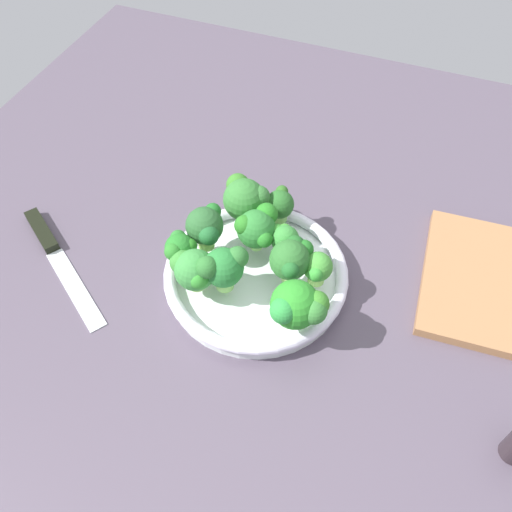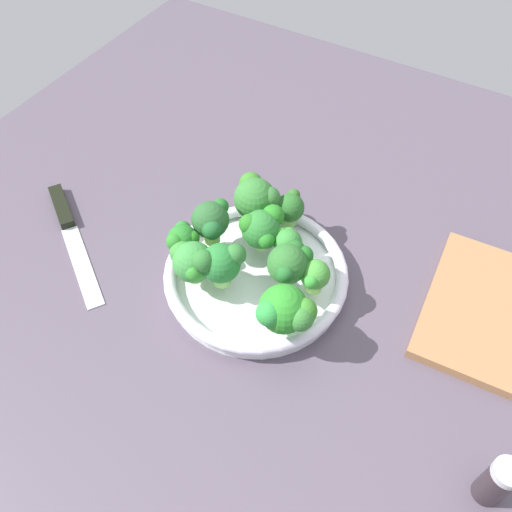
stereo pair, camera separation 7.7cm
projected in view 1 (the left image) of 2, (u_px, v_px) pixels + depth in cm
name	position (u px, v px, depth cm)	size (l,w,h in cm)	color
ground_plane	(269.00, 278.00, 84.54)	(130.00, 130.00, 2.50)	#504654
bowl	(256.00, 275.00, 81.21)	(27.38, 27.38, 3.32)	white
broccoli_floret_0	(206.00, 227.00, 79.13)	(6.72, 5.78, 7.38)	#91CE5B
broccoli_floret_1	(223.00, 267.00, 74.49)	(6.32, 6.22, 7.31)	#7EBC58
broccoli_floret_2	(279.00, 204.00, 83.77)	(4.85, 5.00, 5.49)	#75B553
broccoli_floret_3	(180.00, 249.00, 77.40)	(5.26, 4.58, 6.08)	#99D36B
broccoli_floret_4	(194.00, 270.00, 75.34)	(5.93, 6.91, 6.56)	#90C05D
broccoli_floret_5	(284.00, 238.00, 79.13)	(4.28, 4.58, 5.59)	#76BB5F
broccoli_floret_6	(316.00, 268.00, 76.04)	(4.92, 4.49, 5.43)	#90CF57
broccoli_floret_7	(291.00, 259.00, 75.53)	(7.14, 5.73, 7.24)	#9CD46A
broccoli_floret_8	(257.00, 227.00, 79.39)	(6.97, 6.09, 6.92)	#96CD6A
broccoli_floret_9	(245.00, 198.00, 82.85)	(7.06, 7.52, 7.64)	#7DC45C
broccoli_floret_10	(298.00, 306.00, 70.35)	(7.13, 7.69, 7.78)	#90CD73
knife	(53.00, 250.00, 85.71)	(16.96, 23.33, 1.50)	silver
cutting_board	(473.00, 279.00, 81.87)	(23.83, 14.79, 1.60)	#9C6D45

